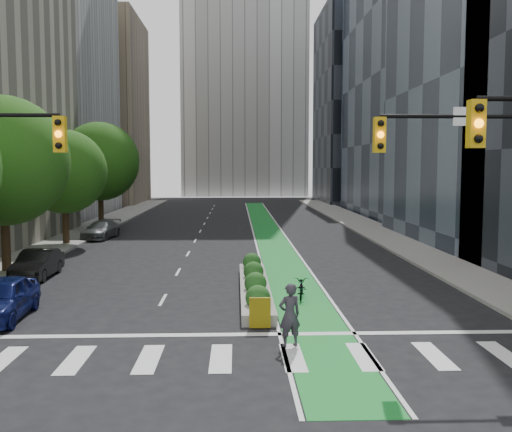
{
  "coord_description": "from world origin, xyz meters",
  "views": [
    {
      "loc": [
        0.43,
        -16.44,
        5.33
      ],
      "look_at": [
        1.36,
        10.01,
        3.0
      ],
      "focal_mm": 40.0,
      "sensor_mm": 36.0,
      "label": 1
    }
  ],
  "objects": [
    {
      "name": "bike_lane_paint",
      "position": [
        3.0,
        30.0,
        0.01
      ],
      "size": [
        2.2,
        70.0,
        0.01
      ],
      "primitive_type": "cube",
      "color": "#18852C",
      "rests_on": "ground"
    },
    {
      "name": "cyclist",
      "position": [
        2.0,
        -0.03,
        0.95
      ],
      "size": [
        0.81,
        0.66,
        1.9
      ],
      "primitive_type": "imported",
      "rotation": [
        0.0,
        0.0,
        3.48
      ],
      "color": "#322D36",
      "rests_on": "ground"
    },
    {
      "name": "building_dark_end",
      "position": [
        20.0,
        68.0,
        14.0
      ],
      "size": [
        14.0,
        18.0,
        28.0
      ],
      "primitive_type": "cube",
      "color": "black",
      "rests_on": "ground"
    },
    {
      "name": "tree_far",
      "position": [
        -11.0,
        32.0,
        5.69
      ],
      "size": [
        6.6,
        6.6,
        9.0
      ],
      "color": "black",
      "rests_on": "ground"
    },
    {
      "name": "ground",
      "position": [
        0.0,
        0.0,
        0.0
      ],
      "size": [
        160.0,
        160.0,
        0.0
      ],
      "primitive_type": "plane",
      "color": "black",
      "rests_on": "ground"
    },
    {
      "name": "building_distant",
      "position": [
        2.0,
        90.0,
        35.0
      ],
      "size": [
        22.0,
        16.0,
        70.0
      ],
      "primitive_type": "cube",
      "color": "silver",
      "rests_on": "ground"
    },
    {
      "name": "sidewalk_left",
      "position": [
        -11.8,
        25.0,
        0.07
      ],
      "size": [
        3.6,
        90.0,
        0.15
      ],
      "primitive_type": "cube",
      "color": "gray",
      "rests_on": "ground"
    },
    {
      "name": "building_tan_far",
      "position": [
        -20.0,
        66.0,
        13.0
      ],
      "size": [
        14.0,
        16.0,
        26.0
      ],
      "primitive_type": "cube",
      "color": "tan",
      "rests_on": "ground"
    },
    {
      "name": "sidewalk_right",
      "position": [
        11.8,
        25.0,
        0.07
      ],
      "size": [
        3.6,
        90.0,
        0.15
      ],
      "primitive_type": "cube",
      "color": "gray",
      "rests_on": "ground"
    },
    {
      "name": "parked_car_left_near",
      "position": [
        -7.73,
        3.3,
        0.73
      ],
      "size": [
        1.95,
        4.39,
        1.47
      ],
      "primitive_type": "imported",
      "rotation": [
        0.0,
        0.0,
        0.05
      ],
      "color": "#0D1550",
      "rests_on": "ground"
    },
    {
      "name": "parked_car_left_far",
      "position": [
        -9.5,
        25.54,
        0.65
      ],
      "size": [
        2.38,
        4.65,
        1.29
      ],
      "primitive_type": "imported",
      "rotation": [
        0.0,
        0.0,
        -0.13
      ],
      "color": "#5A5D5F",
      "rests_on": "ground"
    },
    {
      "name": "median_planter",
      "position": [
        1.2,
        7.04,
        0.37
      ],
      "size": [
        1.2,
        10.26,
        1.1
      ],
      "color": "gray",
      "rests_on": "ground"
    },
    {
      "name": "parked_car_left_mid",
      "position": [
        -9.04,
        10.67,
        0.67
      ],
      "size": [
        1.49,
        4.11,
        1.35
      ],
      "primitive_type": "imported",
      "rotation": [
        0.0,
        0.0,
        0.01
      ],
      "color": "black",
      "rests_on": "ground"
    },
    {
      "name": "signal_right",
      "position": [
        8.67,
        0.47,
        4.8
      ],
      "size": [
        5.82,
        0.51,
        7.2
      ],
      "color": "black",
      "rests_on": "ground"
    },
    {
      "name": "tree_midfar",
      "position": [
        -11.0,
        22.0,
        4.95
      ],
      "size": [
        5.6,
        5.6,
        7.76
      ],
      "color": "black",
      "rests_on": "ground"
    },
    {
      "name": "bicycle",
      "position": [
        3.07,
        6.16,
        0.46
      ],
      "size": [
        0.84,
        1.83,
        0.93
      ],
      "primitive_type": "imported",
      "rotation": [
        0.0,
        0.0,
        -0.13
      ],
      "color": "gray",
      "rests_on": "ground"
    },
    {
      "name": "building_glass_far",
      "position": [
        21.0,
        45.0,
        21.0
      ],
      "size": [
        14.0,
        24.0,
        42.0
      ],
      "primitive_type": "cube",
      "color": "#19212D",
      "rests_on": "ground"
    },
    {
      "name": "tree_mid",
      "position": [
        -11.0,
        12.0,
        5.57
      ],
      "size": [
        6.4,
        6.4,
        8.78
      ],
      "color": "black",
      "rests_on": "ground"
    }
  ]
}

